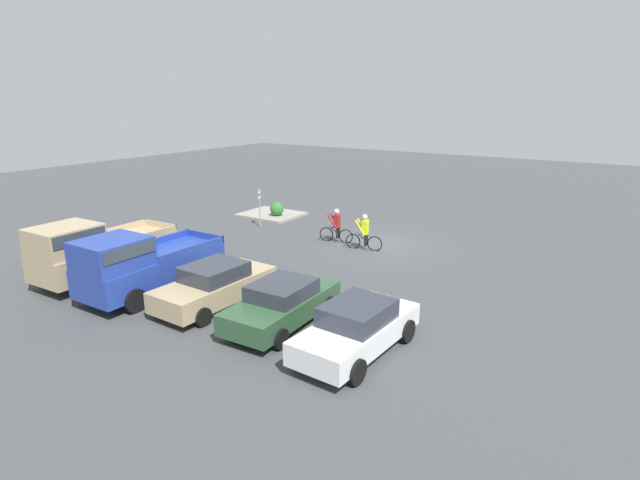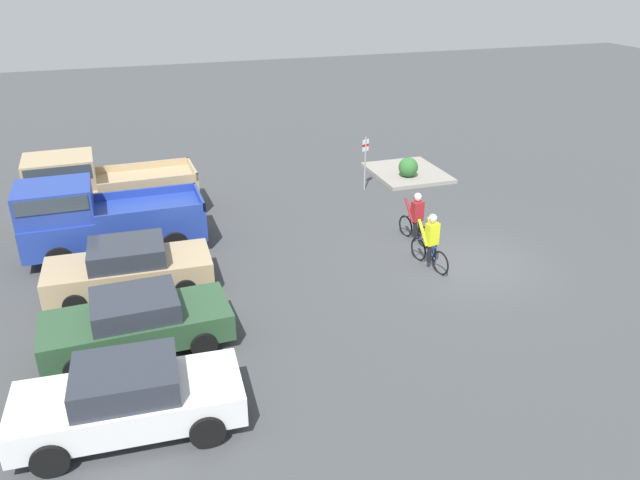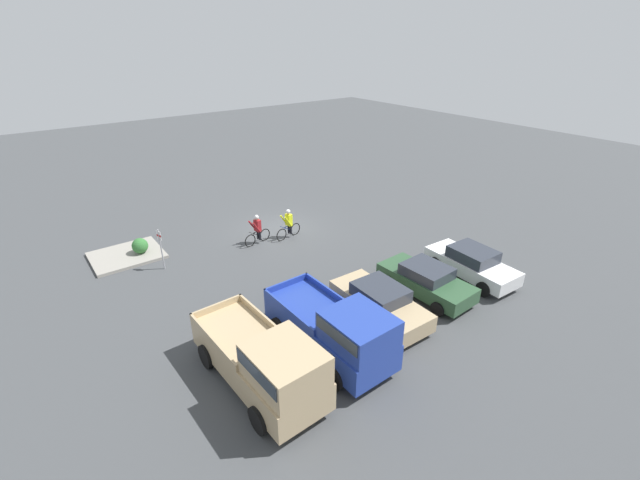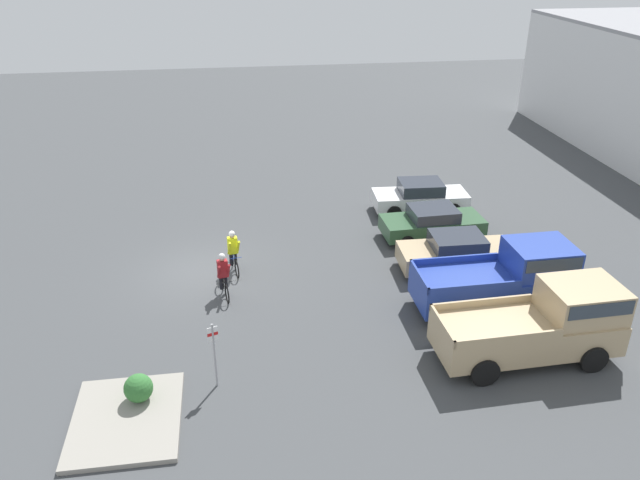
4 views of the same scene
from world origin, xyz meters
name	(u,v)px [view 2 (image 2 of 4)]	position (x,y,z in m)	size (l,w,h in m)	color
ground_plane	(466,262)	(0.00, 0.00, 0.00)	(80.00, 80.00, 0.00)	#424447
sedan_0	(128,398)	(-4.34, 9.86, 0.73)	(2.05, 4.35, 1.46)	white
sedan_1	(137,322)	(-1.54, 9.55, 0.69)	(2.05, 4.28, 1.38)	#2D5133
sedan_2	(129,268)	(1.26, 9.60, 0.72)	(2.04, 4.37, 1.45)	tan
pickup_truck_0	(96,217)	(4.06, 10.35, 1.18)	(2.29, 5.30, 2.32)	#233D9E
pickup_truck_1	(98,186)	(6.84, 10.31, 1.21)	(2.35, 5.53, 2.36)	tan
cyclist_0	(416,217)	(1.82, 0.81, 0.83)	(1.70, 0.53, 1.67)	black
cyclist_1	(431,241)	(0.09, 1.20, 0.83)	(1.75, 0.53, 1.69)	black
fire_lane_sign	(365,158)	(6.83, 0.54, 1.27)	(0.12, 0.29, 2.10)	#9E9EA3
curb_island	(407,173)	(7.96, -1.84, 0.07)	(3.36, 2.84, 0.15)	gray
shrub	(408,167)	(7.31, -1.55, 0.55)	(0.79, 0.79, 0.79)	#337033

